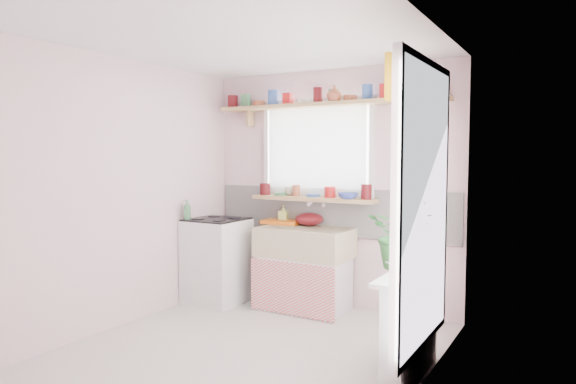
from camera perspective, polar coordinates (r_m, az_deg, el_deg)
The scene contains 19 objects.
room at distance 4.52m, azimuth 8.31°, elevation 1.17°, with size 3.20×3.20×3.20m.
sink_unit at distance 5.37m, azimuth 1.83°, elevation -8.44°, with size 0.95×0.65×1.11m.
cooker at distance 5.68m, azimuth -7.90°, elevation -7.51°, with size 0.58×0.58×0.93m.
radiator_ledge at distance 3.87m, azimuth 13.45°, elevation -14.08°, with size 0.22×0.95×0.78m.
windowsill at distance 5.43m, azimuth 2.78°, elevation -0.75°, with size 1.40×0.22×0.04m, color #D9B26F.
pine_shelf at distance 5.36m, azimuth 4.21°, elevation 9.66°, with size 2.52×0.24×0.04m, color #D9B26F.
shelf_crockery at distance 5.37m, azimuth 4.21°, elevation 10.46°, with size 2.47×0.11×0.12m.
sill_crockery at distance 5.43m, azimuth 2.62°, elevation 0.04°, with size 1.35×0.11×0.12m.
dish_tray at distance 5.66m, azimuth -0.52°, elevation -3.30°, with size 0.42×0.31×0.04m, color orange.
colander at distance 5.50m, azimuth 2.39°, elevation -3.01°, with size 0.30×0.30×0.14m, color #5E1015.
jade_plant at distance 3.80m, azimuth 12.59°, elevation -4.53°, with size 0.46×0.40×0.51m, color #2D7231.
fruit_bowl at distance 3.80m, azimuth 13.07°, elevation -7.96°, with size 0.28×0.28×0.07m, color white.
herb_pot at distance 3.72m, azimuth 12.03°, elevation -6.97°, with size 0.12×0.08×0.23m, color #29682E.
soap_bottle_sink at distance 5.65m, azimuth -0.52°, elevation -2.47°, with size 0.09×0.09×0.21m, color #C6D15D.
sill_cup at distance 5.63m, azimuth 0.28°, elevation 0.12°, with size 0.12×0.12×0.10m, color beige.
sill_bowl at distance 5.19m, azimuth 6.67°, elevation -0.43°, with size 0.20×0.20×0.06m, color #3446AA.
shelf_vase at distance 5.27m, azimuth 5.18°, elevation 10.87°, with size 0.15×0.15×0.16m, color #AC5135.
cooker_bottle at distance 5.57m, azimuth -11.14°, elevation -1.94°, with size 0.08×0.08×0.21m, color #428550.
fruit at distance 3.80m, azimuth 13.20°, elevation -7.08°, with size 0.20×0.14×0.10m.
Camera 1 is at (2.34, -3.33, 1.59)m, focal length 32.00 mm.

